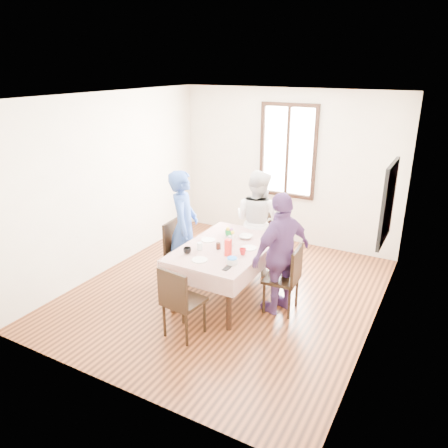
{
  "coord_description": "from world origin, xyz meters",
  "views": [
    {
      "loc": [
        2.61,
        -4.83,
        3.08
      ],
      "look_at": [
        0.06,
        -0.17,
        1.1
      ],
      "focal_mm": 34.79,
      "sensor_mm": 36.0,
      "label": 1
    }
  ],
  "objects_px": {
    "dining_table": "(226,272)",
    "chair_near": "(184,301)",
    "chair_right": "(281,279)",
    "person_left": "(183,227)",
    "person_far": "(257,221)",
    "person_right": "(281,254)",
    "chair_far": "(257,241)",
    "chair_left": "(183,252)"
  },
  "relations": [
    {
      "from": "person_right",
      "to": "chair_near",
      "type": "bearing_deg",
      "value": -12.11
    },
    {
      "from": "chair_near",
      "to": "chair_far",
      "type": "bearing_deg",
      "value": 96.08
    },
    {
      "from": "chair_far",
      "to": "chair_near",
      "type": "height_order",
      "value": "same"
    },
    {
      "from": "chair_far",
      "to": "dining_table",
      "type": "bearing_deg",
      "value": 90.01
    },
    {
      "from": "chair_right",
      "to": "person_right",
      "type": "xyz_separation_m",
      "value": [
        -0.02,
        0.0,
        0.35
      ]
    },
    {
      "from": "dining_table",
      "to": "chair_near",
      "type": "relative_size",
      "value": 1.65
    },
    {
      "from": "person_left",
      "to": "person_far",
      "type": "bearing_deg",
      "value": -66.23
    },
    {
      "from": "person_left",
      "to": "dining_table",
      "type": "bearing_deg",
      "value": -124.81
    },
    {
      "from": "dining_table",
      "to": "chair_right",
      "type": "xyz_separation_m",
      "value": [
        0.8,
        0.05,
        0.08
      ]
    },
    {
      "from": "chair_left",
      "to": "chair_right",
      "type": "distance_m",
      "value": 1.6
    },
    {
      "from": "chair_right",
      "to": "person_far",
      "type": "xyz_separation_m",
      "value": [
        -0.8,
        0.96,
        0.34
      ]
    },
    {
      "from": "chair_right",
      "to": "person_left",
      "type": "distance_m",
      "value": 1.62
    },
    {
      "from": "chair_right",
      "to": "person_right",
      "type": "bearing_deg",
      "value": 86.23
    },
    {
      "from": "person_left",
      "to": "chair_right",
      "type": "bearing_deg",
      "value": -117.95
    },
    {
      "from": "dining_table",
      "to": "person_left",
      "type": "relative_size",
      "value": 0.89
    },
    {
      "from": "dining_table",
      "to": "chair_right",
      "type": "distance_m",
      "value": 0.8
    },
    {
      "from": "dining_table",
      "to": "chair_near",
      "type": "height_order",
      "value": "chair_near"
    },
    {
      "from": "chair_far",
      "to": "chair_near",
      "type": "distance_m",
      "value": 2.06
    },
    {
      "from": "chair_right",
      "to": "person_far",
      "type": "bearing_deg",
      "value": 35.79
    },
    {
      "from": "person_left",
      "to": "person_far",
      "type": "xyz_separation_m",
      "value": [
        0.78,
        0.87,
        -0.05
      ]
    },
    {
      "from": "chair_near",
      "to": "chair_left",
      "type": "bearing_deg",
      "value": 130.33
    },
    {
      "from": "person_right",
      "to": "chair_far",
      "type": "bearing_deg",
      "value": -118.08
    },
    {
      "from": "chair_right",
      "to": "person_left",
      "type": "height_order",
      "value": "person_left"
    },
    {
      "from": "person_far",
      "to": "person_right",
      "type": "relative_size",
      "value": 0.99
    },
    {
      "from": "dining_table",
      "to": "chair_near",
      "type": "distance_m",
      "value": 1.03
    },
    {
      "from": "dining_table",
      "to": "chair_far",
      "type": "bearing_deg",
      "value": 90.0
    },
    {
      "from": "chair_right",
      "to": "chair_near",
      "type": "bearing_deg",
      "value": 139.73
    },
    {
      "from": "chair_near",
      "to": "person_far",
      "type": "height_order",
      "value": "person_far"
    },
    {
      "from": "chair_left",
      "to": "chair_near",
      "type": "relative_size",
      "value": 1.0
    },
    {
      "from": "chair_right",
      "to": "chair_far",
      "type": "distance_m",
      "value": 1.26
    },
    {
      "from": "dining_table",
      "to": "chair_far",
      "type": "relative_size",
      "value": 1.65
    },
    {
      "from": "dining_table",
      "to": "chair_far",
      "type": "distance_m",
      "value": 1.03
    },
    {
      "from": "chair_near",
      "to": "person_far",
      "type": "bearing_deg",
      "value": 96.08
    },
    {
      "from": "person_far",
      "to": "person_right",
      "type": "bearing_deg",
      "value": 140.38
    },
    {
      "from": "chair_near",
      "to": "person_left",
      "type": "distance_m",
      "value": 1.46
    },
    {
      "from": "chair_right",
      "to": "person_right",
      "type": "distance_m",
      "value": 0.35
    },
    {
      "from": "person_left",
      "to": "person_far",
      "type": "height_order",
      "value": "person_left"
    },
    {
      "from": "chair_right",
      "to": "person_far",
      "type": "height_order",
      "value": "person_far"
    },
    {
      "from": "chair_left",
      "to": "chair_right",
      "type": "bearing_deg",
      "value": 83.28
    },
    {
      "from": "chair_right",
      "to": "person_left",
      "type": "relative_size",
      "value": 0.54
    },
    {
      "from": "chair_right",
      "to": "chair_near",
      "type": "xyz_separation_m",
      "value": [
        -0.8,
        -1.08,
        0.0
      ]
    },
    {
      "from": "dining_table",
      "to": "chair_left",
      "type": "relative_size",
      "value": 1.65
    }
  ]
}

